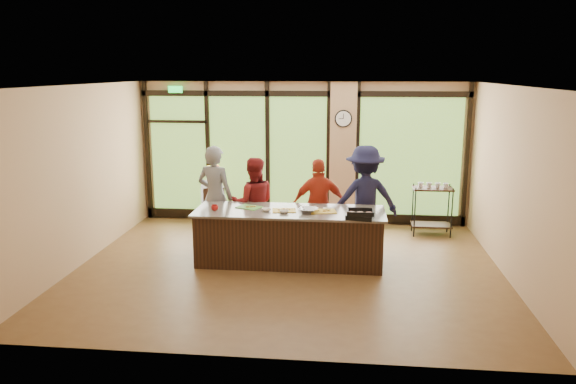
% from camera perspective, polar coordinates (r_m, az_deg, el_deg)
% --- Properties ---
extents(floor, '(7.00, 7.00, 0.00)m').
position_cam_1_polar(floor, '(9.44, -0.02, -7.74)').
color(floor, brown).
rests_on(floor, ground).
extents(ceiling, '(7.00, 7.00, 0.00)m').
position_cam_1_polar(ceiling, '(8.87, -0.02, 10.79)').
color(ceiling, silver).
rests_on(ceiling, back_wall).
extents(back_wall, '(7.00, 0.00, 7.00)m').
position_cam_1_polar(back_wall, '(11.98, 1.50, 3.98)').
color(back_wall, tan).
rests_on(back_wall, floor).
extents(left_wall, '(0.00, 6.00, 6.00)m').
position_cam_1_polar(left_wall, '(10.02, -20.35, 1.56)').
color(left_wall, tan).
rests_on(left_wall, floor).
extents(right_wall, '(0.00, 6.00, 6.00)m').
position_cam_1_polar(right_wall, '(9.34, 21.86, 0.71)').
color(right_wall, tan).
rests_on(right_wall, floor).
extents(window_wall, '(6.90, 0.12, 3.00)m').
position_cam_1_polar(window_wall, '(11.94, 2.27, 3.43)').
color(window_wall, tan).
rests_on(window_wall, floor).
extents(island_base, '(3.10, 1.00, 0.88)m').
position_cam_1_polar(island_base, '(9.58, 0.17, -4.66)').
color(island_base, black).
rests_on(island_base, floor).
extents(countertop, '(3.20, 1.10, 0.04)m').
position_cam_1_polar(countertop, '(9.46, 0.17, -1.99)').
color(countertop, '#6C6459').
rests_on(countertop, island_base).
extents(wall_clock, '(0.36, 0.04, 0.36)m').
position_cam_1_polar(wall_clock, '(11.72, 5.65, 7.43)').
color(wall_clock, black).
rests_on(wall_clock, window_wall).
extents(cook_left, '(0.79, 0.63, 1.91)m').
position_cam_1_polar(cook_left, '(10.38, -7.40, -0.50)').
color(cook_left, slate).
rests_on(cook_left, floor).
extents(cook_midleft, '(0.93, 0.79, 1.69)m').
position_cam_1_polar(cook_midleft, '(10.29, -3.52, -1.14)').
color(cook_midleft, maroon).
rests_on(cook_midleft, floor).
extents(cook_midright, '(1.05, 0.60, 1.68)m').
position_cam_1_polar(cook_midright, '(10.20, 3.17, -1.29)').
color(cook_midright, '#AE311A').
rests_on(cook_midright, floor).
extents(cook_right, '(1.37, 0.97, 1.92)m').
position_cam_1_polar(cook_right, '(10.22, 7.79, -0.66)').
color(cook_right, '#161631').
rests_on(cook_right, floor).
extents(roasting_pan, '(0.48, 0.41, 0.08)m').
position_cam_1_polar(roasting_pan, '(8.99, 7.35, -2.48)').
color(roasting_pan, black).
rests_on(roasting_pan, countertop).
extents(mixing_bowl, '(0.36, 0.36, 0.08)m').
position_cam_1_polar(mixing_bowl, '(9.30, 2.07, -1.88)').
color(mixing_bowl, silver).
rests_on(mixing_bowl, countertop).
extents(cutting_board_left, '(0.48, 0.44, 0.01)m').
position_cam_1_polar(cutting_board_left, '(9.66, -3.95, -1.55)').
color(cutting_board_left, '#4F9636').
rests_on(cutting_board_left, countertop).
extents(cutting_board_center, '(0.43, 0.35, 0.01)m').
position_cam_1_polar(cutting_board_center, '(9.42, -0.40, -1.88)').
color(cutting_board_center, gold).
rests_on(cutting_board_center, countertop).
extents(cutting_board_right, '(0.48, 0.40, 0.01)m').
position_cam_1_polar(cutting_board_right, '(9.38, 3.57, -1.97)').
color(cutting_board_right, gold).
rests_on(cutting_board_right, countertop).
extents(prep_bowl_near, '(0.19, 0.19, 0.05)m').
position_cam_1_polar(prep_bowl_near, '(9.40, -2.22, -1.80)').
color(prep_bowl_near, white).
rests_on(prep_bowl_near, countertop).
extents(prep_bowl_mid, '(0.19, 0.19, 0.05)m').
position_cam_1_polar(prep_bowl_mid, '(9.27, -0.41, -2.00)').
color(prep_bowl_mid, white).
rests_on(prep_bowl_mid, countertop).
extents(prep_bowl_far, '(0.14, 0.14, 0.03)m').
position_cam_1_polar(prep_bowl_far, '(9.50, 3.94, -1.73)').
color(prep_bowl_far, white).
rests_on(prep_bowl_far, countertop).
extents(red_ramekin, '(0.13, 0.13, 0.09)m').
position_cam_1_polar(red_ramekin, '(9.51, -7.46, -1.60)').
color(red_ramekin, '#AD1411').
rests_on(red_ramekin, countertop).
extents(flower_stand, '(0.56, 0.56, 0.88)m').
position_cam_1_polar(flower_stand, '(11.84, -7.63, -1.47)').
color(flower_stand, black).
rests_on(flower_stand, floor).
extents(flower_vase, '(0.33, 0.33, 0.28)m').
position_cam_1_polar(flower_vase, '(11.72, -7.71, 1.27)').
color(flower_vase, '#998253').
rests_on(flower_vase, flower_stand).
extents(bar_cart, '(0.78, 0.44, 1.06)m').
position_cam_1_polar(bar_cart, '(11.50, 14.44, -1.15)').
color(bar_cart, black).
rests_on(bar_cart, floor).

